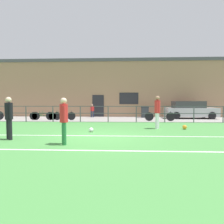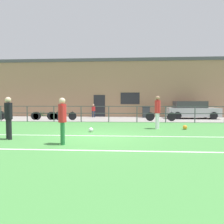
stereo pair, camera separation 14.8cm
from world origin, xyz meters
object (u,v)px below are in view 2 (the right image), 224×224
(player_striker, at_px, (62,118))
(spectator_child, at_px, (93,110))
(player_goalkeeper, at_px, (9,115))
(soccer_ball_spare, at_px, (91,130))
(parked_car_red, at_px, (191,110))
(player_winger, at_px, (158,110))
(trash_bin_0, at_px, (146,112))
(bicycle_parked_0, at_px, (62,116))
(bicycle_parked_2, at_px, (47,116))
(bicycle_parked_3, at_px, (161,117))
(soccer_ball_match, at_px, (185,127))
(bicycle_parked_4, at_px, (44,116))

(player_striker, height_order, spectator_child, player_striker)
(player_goalkeeper, xyz_separation_m, soccer_ball_spare, (2.85, 2.07, -0.82))
(player_goalkeeper, height_order, parked_car_red, player_goalkeeper)
(spectator_child, bearing_deg, player_winger, 118.03)
(player_striker, xyz_separation_m, soccer_ball_spare, (0.49, 2.83, -0.80))
(spectator_child, relative_size, trash_bin_0, 1.23)
(player_goalkeeper, relative_size, bicycle_parked_0, 0.70)
(player_winger, height_order, bicycle_parked_2, player_winger)
(soccer_ball_spare, distance_m, bicycle_parked_3, 7.01)
(player_winger, xyz_separation_m, soccer_ball_match, (1.41, -0.18, -0.89))
(soccer_ball_match, bearing_deg, trash_bin_0, 99.18)
(player_goalkeeper, relative_size, bicycle_parked_2, 0.71)
(soccer_ball_match, xyz_separation_m, bicycle_parked_2, (-9.25, 4.73, 0.23))
(player_winger, xyz_separation_m, parked_car_red, (3.94, 6.68, -0.27))
(player_striker, relative_size, bicycle_parked_2, 0.69)
(player_goalkeeper, bearing_deg, trash_bin_0, -76.25)
(player_goalkeeper, height_order, trash_bin_0, player_goalkeeper)
(trash_bin_0, bearing_deg, soccer_ball_spare, -111.93)
(player_winger, bearing_deg, soccer_ball_spare, -45.57)
(bicycle_parked_2, bearing_deg, trash_bin_0, 19.94)
(soccer_ball_spare, bearing_deg, bicycle_parked_2, 127.03)
(player_striker, height_order, player_winger, player_winger)
(soccer_ball_spare, height_order, bicycle_parked_2, bicycle_parked_2)
(player_striker, relative_size, trash_bin_0, 1.61)
(player_striker, xyz_separation_m, spectator_child, (-0.77, 11.68, -0.19))
(bicycle_parked_3, bearing_deg, soccer_ball_match, -83.46)
(player_goalkeeper, height_order, soccer_ball_spare, player_goalkeeper)
(bicycle_parked_2, bearing_deg, bicycle_parked_0, 0.00)
(spectator_child, height_order, bicycle_parked_3, spectator_child)
(player_goalkeeper, distance_m, bicycle_parked_0, 8.03)
(player_striker, bearing_deg, bicycle_parked_4, -174.41)
(trash_bin_0, bearing_deg, bicycle_parked_3, -77.39)
(player_goalkeeper, distance_m, soccer_ball_match, 8.35)
(parked_car_red, xyz_separation_m, bicycle_parked_4, (-12.06, -2.14, -0.39))
(player_winger, relative_size, bicycle_parked_4, 0.82)
(parked_car_red, xyz_separation_m, bicycle_parked_0, (-10.65, -2.14, -0.37))
(player_winger, xyz_separation_m, bicycle_parked_4, (-8.12, 4.55, -0.66))
(player_striker, relative_size, bicycle_parked_3, 0.71)
(player_winger, height_order, bicycle_parked_4, player_winger)
(player_goalkeeper, height_order, bicycle_parked_0, player_goalkeeper)
(spectator_child, relative_size, parked_car_red, 0.29)
(spectator_child, xyz_separation_m, bicycle_parked_0, (-2.07, -2.93, -0.36))
(bicycle_parked_4, bearing_deg, player_goalkeeper, -76.71)
(bicycle_parked_4, bearing_deg, bicycle_parked_0, 0.00)
(bicycle_parked_0, relative_size, bicycle_parked_4, 1.09)
(soccer_ball_match, relative_size, bicycle_parked_4, 0.11)
(soccer_ball_spare, height_order, trash_bin_0, trash_bin_0)
(player_winger, bearing_deg, bicycle_parked_0, -101.78)
(spectator_child, distance_m, bicycle_parked_0, 3.60)
(player_winger, xyz_separation_m, bicycle_parked_3, (0.91, 4.17, -0.64))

